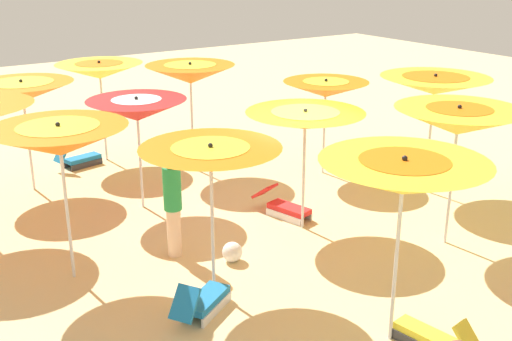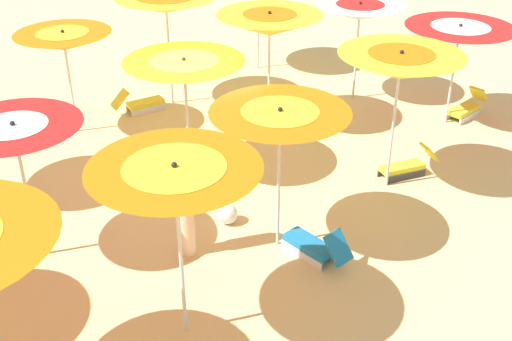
% 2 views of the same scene
% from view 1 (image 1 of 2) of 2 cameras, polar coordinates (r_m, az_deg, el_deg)
% --- Properties ---
extents(ground, '(41.11, 41.11, 0.04)m').
position_cam_1_polar(ground, '(11.75, 3.13, -5.19)').
color(ground, beige).
extents(beach_umbrella_1, '(2.03, 2.03, 2.53)m').
position_cam_1_polar(beach_umbrella_1, '(9.59, -17.50, 2.66)').
color(beach_umbrella_1, silver).
rests_on(beach_umbrella_1, ground).
extents(beach_umbrella_2, '(2.02, 2.02, 2.35)m').
position_cam_1_polar(beach_umbrella_2, '(8.78, -4.15, 1.10)').
color(beach_umbrella_2, silver).
rests_on(beach_umbrella_2, ground).
extents(beach_umbrella_3, '(2.09, 2.09, 2.56)m').
position_cam_1_polar(beach_umbrella_3, '(7.76, 13.28, -0.56)').
color(beach_umbrella_3, silver).
rests_on(beach_umbrella_3, ground).
extents(beach_umbrella_5, '(2.10, 2.10, 2.40)m').
position_cam_1_polar(beach_umbrella_5, '(13.73, -20.57, 6.78)').
color(beach_umbrella_5, silver).
rests_on(beach_umbrella_5, ground).
extents(beach_umbrella_6, '(1.91, 1.91, 2.27)m').
position_cam_1_polar(beach_umbrella_6, '(12.17, -10.81, 5.46)').
color(beach_umbrella_6, silver).
rests_on(beach_umbrella_6, ground).
extents(beach_umbrella_7, '(2.11, 2.11, 2.27)m').
position_cam_1_polar(beach_umbrella_7, '(11.01, 4.51, 4.61)').
color(beach_umbrella_7, silver).
rests_on(beach_umbrella_7, ground).
extents(beach_umbrella_8, '(2.13, 2.13, 2.49)m').
position_cam_1_polar(beach_umbrella_8, '(10.87, 17.96, 4.32)').
color(beach_umbrella_8, silver).
rests_on(beach_umbrella_8, ground).
extents(beach_umbrella_10, '(2.03, 2.03, 2.44)m').
position_cam_1_polar(beach_umbrella_10, '(15.29, -14.08, 8.83)').
color(beach_umbrella_10, silver).
rests_on(beach_umbrella_10, ground).
extents(beach_umbrella_11, '(2.01, 2.01, 2.52)m').
position_cam_1_polar(beach_umbrella_11, '(14.24, -6.01, 8.78)').
color(beach_umbrella_11, silver).
rests_on(beach_umbrella_11, ground).
extents(beach_umbrella_12, '(1.90, 1.90, 2.20)m').
position_cam_1_polar(beach_umbrella_12, '(14.04, 6.38, 7.41)').
color(beach_umbrella_12, silver).
rests_on(beach_umbrella_12, ground).
extents(beach_umbrella_13, '(2.22, 2.22, 2.54)m').
position_cam_1_polar(beach_umbrella_13, '(13.25, 16.00, 7.50)').
color(beach_umbrella_13, silver).
rests_on(beach_umbrella_13, ground).
extents(lounger_0, '(0.48, 1.17, 0.58)m').
position_cam_1_polar(lounger_0, '(8.59, 15.80, -14.38)').
color(lounger_0, '#333338').
rests_on(lounger_0, ground).
extents(lounger_1, '(0.66, 1.31, 0.56)m').
position_cam_1_polar(lounger_1, '(12.10, 2.61, -3.26)').
color(lounger_1, silver).
rests_on(lounger_1, ground).
extents(lounger_2, '(1.15, 0.57, 0.64)m').
position_cam_1_polar(lounger_2, '(15.39, -15.82, 1.07)').
color(lounger_2, '#333338').
rests_on(lounger_2, ground).
extents(lounger_3, '(1.17, 0.90, 0.64)m').
position_cam_1_polar(lounger_3, '(9.01, -4.91, -11.79)').
color(lounger_3, silver).
rests_on(lounger_3, ground).
extents(lounger_5, '(0.72, 1.23, 0.60)m').
position_cam_1_polar(lounger_5, '(14.02, 12.01, -0.43)').
color(lounger_5, silver).
rests_on(lounger_5, ground).
extents(beachgoer_1, '(0.30, 0.30, 1.81)m').
position_cam_1_polar(beachgoer_1, '(10.37, -7.60, -2.95)').
color(beachgoer_1, beige).
rests_on(beachgoer_1, ground).
extents(beach_ball, '(0.34, 0.34, 0.34)m').
position_cam_1_polar(beach_ball, '(10.41, -2.18, -7.44)').
color(beach_ball, white).
rests_on(beach_ball, ground).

